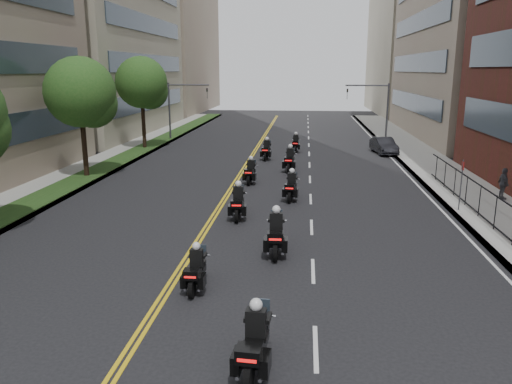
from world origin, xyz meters
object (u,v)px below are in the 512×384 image
motorcycle_3 (276,235)px  pedestrian_c (503,184)px  motorcycle_6 (251,173)px  parked_sedan (384,146)px  motorcycle_4 (238,204)px  motorcycle_9 (296,144)px  motorcycle_1 (255,344)px  motorcycle_8 (267,151)px  motorcycle_2 (196,271)px  motorcycle_7 (290,161)px  motorcycle_5 (291,188)px

motorcycle_3 → pedestrian_c: 14.54m
motorcycle_6 → parked_sedan: bearing=53.6°
motorcycle_4 → pedestrian_c: bearing=14.6°
motorcycle_9 → motorcycle_1: bearing=-89.0°
motorcycle_4 → motorcycle_8: size_ratio=1.02×
motorcycle_3 → motorcycle_2: bearing=-126.5°
motorcycle_4 → motorcycle_2: bearing=-95.3°
motorcycle_7 → motorcycle_8: (-1.95, 4.48, -0.05)m
motorcycle_7 → motorcycle_9: (0.22, 8.52, -0.07)m
motorcycle_2 → motorcycle_3: size_ratio=0.82×
motorcycle_1 → motorcycle_4: size_ratio=0.99×
motorcycle_1 → motorcycle_9: size_ratio=1.05×
motorcycle_4 → motorcycle_8: 15.93m
motorcycle_7 → motorcycle_8: bearing=117.7°
motorcycle_4 → parked_sedan: 21.94m
motorcycle_2 → motorcycle_3: (2.35, 3.38, 0.13)m
motorcycle_4 → motorcycle_6: size_ratio=1.06×
motorcycle_7 → motorcycle_8: motorcycle_7 is taller
motorcycle_8 → parked_sedan: 10.25m
motorcycle_3 → motorcycle_8: bearing=93.7°
parked_sedan → pedestrian_c: size_ratio=2.44×
parked_sedan → motorcycle_4: bearing=-124.4°
motorcycle_3 → motorcycle_5: motorcycle_3 is taller
motorcycle_5 → parked_sedan: 17.59m
motorcycle_8 → motorcycle_1: bearing=-82.7°
motorcycle_8 → pedestrian_c: size_ratio=1.42×
motorcycle_1 → motorcycle_8: size_ratio=1.01×
motorcycle_2 → pedestrian_c: size_ratio=1.24×
motorcycle_7 → parked_sedan: motorcycle_7 is taller
motorcycle_4 → motorcycle_5: (2.40, 3.67, -0.03)m
motorcycle_6 → pedestrian_c: pedestrian_c is taller
motorcycle_1 → pedestrian_c: 20.18m
motorcycle_6 → motorcycle_2: bearing=-87.7°
motorcycle_9 → parked_sedan: bearing=-0.6°
motorcycle_6 → motorcycle_7: size_ratio=0.90×
motorcycle_7 → motorcycle_2: bearing=-92.8°
motorcycle_9 → motorcycle_6: bearing=-99.9°
motorcycle_9 → parked_sedan: motorcycle_9 is taller
motorcycle_3 → parked_sedan: motorcycle_3 is taller
motorcycle_1 → motorcycle_8: 28.19m
motorcycle_3 → pedestrian_c: motorcycle_3 is taller
motorcycle_3 → motorcycle_4: size_ratio=1.05×
parked_sedan → motorcycle_1: bearing=-111.8°
motorcycle_9 → parked_sedan: size_ratio=0.56×
motorcycle_2 → motorcycle_8: size_ratio=0.88×
motorcycle_3 → motorcycle_5: 8.20m
motorcycle_3 → motorcycle_5: size_ratio=1.09×
motorcycle_3 → motorcycle_1: bearing=-92.0°
motorcycle_7 → motorcycle_8: 4.89m
motorcycle_5 → motorcycle_8: (-2.28, 12.26, 0.01)m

